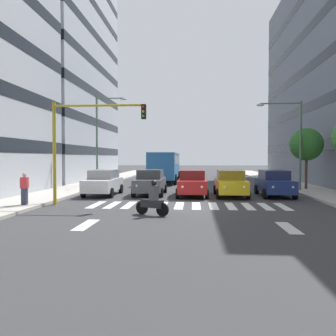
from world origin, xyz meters
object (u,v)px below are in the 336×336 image
object	(u,v)px
street_lamp_right	(101,132)
street_tree_1	(306,145)
car_1	(230,183)
traffic_light_gantry	(81,135)
motorcycle_with_rider	(153,201)
bus_behind_traffic	(165,164)
car_4	(103,182)
pedestrian_waiting	(24,188)
car_0	(274,183)
car_2	(192,183)
car_3	(150,182)
street_lamp_left	(292,135)

from	to	relation	value
street_lamp_right	street_tree_1	bearing A→B (deg)	171.42
car_1	traffic_light_gantry	xyz separation A→B (m)	(8.36, 4.73, 2.87)
motorcycle_with_rider	traffic_light_gantry	xyz separation A→B (m)	(4.15, -2.91, 3.11)
bus_behind_traffic	street_tree_1	bearing A→B (deg)	144.19
motorcycle_with_rider	street_tree_1	size ratio (longest dim) A/B	0.34
car_1	street_lamp_right	bearing A→B (deg)	-33.81
car_4	pedestrian_waiting	world-z (taller)	pedestrian_waiting
car_0	car_2	world-z (taller)	same
car_0	motorcycle_with_rider	xyz separation A→B (m)	(7.08, 7.98, -0.24)
motorcycle_with_rider	car_3	bearing A→B (deg)	-82.17
traffic_light_gantry	pedestrian_waiting	size ratio (longest dim) A/B	3.37
street_lamp_right	traffic_light_gantry	bearing A→B (deg)	100.04
street_lamp_right	bus_behind_traffic	bearing A→B (deg)	-131.15
car_4	street_lamp_right	world-z (taller)	street_lamp_right
car_0	car_3	size ratio (longest dim) A/B	1.00
bus_behind_traffic	car_0	bearing A→B (deg)	123.39
street_lamp_left	pedestrian_waiting	xyz separation A→B (m)	(15.83, 9.13, -3.23)
street_lamp_right	street_tree_1	xyz separation A→B (m)	(-16.64, 2.51, -1.25)
car_1	car_4	size ratio (longest dim) A/B	1.00
car_3	street_tree_1	xyz separation A→B (m)	(-11.55, -3.82, 2.65)
car_2	car_3	xyz separation A→B (m)	(2.86, -0.57, 0.00)
bus_behind_traffic	street_lamp_left	xyz separation A→B (m)	(-10.18, 9.46, 2.37)
car_1	motorcycle_with_rider	world-z (taller)	car_1
street_lamp_right	car_4	bearing A→B (deg)	106.02
motorcycle_with_rider	pedestrian_waiting	world-z (taller)	pedestrian_waiting
street_lamp_left	street_tree_1	distance (m)	1.90
street_tree_1	bus_behind_traffic	bearing A→B (deg)	-35.81
car_2	car_1	bearing A→B (deg)	178.05
car_0	car_3	distance (m)	8.23
street_tree_1	pedestrian_waiting	world-z (taller)	street_tree_1
car_1	bus_behind_traffic	xyz separation A→B (m)	(5.35, -12.81, 0.97)
motorcycle_with_rider	pedestrian_waiting	distance (m)	7.06
car_0	street_tree_1	bearing A→B (deg)	-128.75
street_lamp_right	street_lamp_left	bearing A→B (deg)	166.61
car_1	traffic_light_gantry	bearing A→B (deg)	29.53
car_2	car_3	bearing A→B (deg)	-11.28
car_3	street_lamp_right	distance (m)	9.01
car_1	car_3	world-z (taller)	same
motorcycle_with_rider	street_lamp_right	xyz separation A→B (m)	(6.23, -14.63, 4.14)
street_lamp_right	street_tree_1	size ratio (longest dim) A/B	1.65
car_4	traffic_light_gantry	world-z (taller)	traffic_light_gantry
car_1	car_2	size ratio (longest dim) A/B	1.00
car_3	car_4	world-z (taller)	same
car_1	motorcycle_with_rider	bearing A→B (deg)	61.18
car_0	street_lamp_left	size ratio (longest dim) A/B	0.68
car_1	car_3	bearing A→B (deg)	-6.99
car_0	street_tree_1	xyz separation A→B (m)	(-3.33, -4.14, 2.65)
street_tree_1	car_2	bearing A→B (deg)	26.83
car_1	bus_behind_traffic	world-z (taller)	bus_behind_traffic
car_4	street_tree_1	size ratio (longest dim) A/B	0.96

